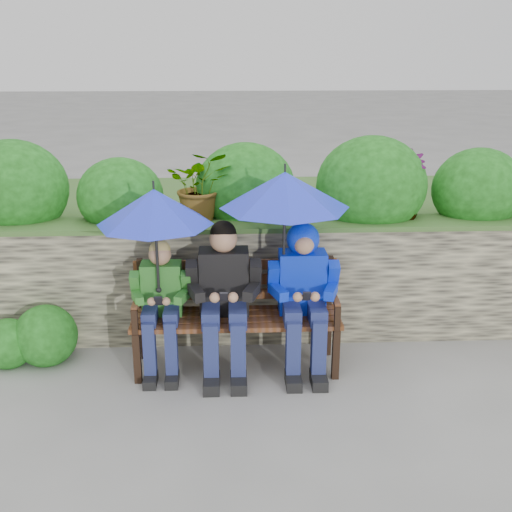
{
  "coord_description": "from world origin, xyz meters",
  "views": [
    {
      "loc": [
        -0.19,
        -4.39,
        2.46
      ],
      "look_at": [
        0.0,
        0.1,
        0.95
      ],
      "focal_mm": 45.0,
      "sensor_mm": 36.0,
      "label": 1
    }
  ],
  "objects_px": {
    "boy_left": "(161,300)",
    "umbrella_right": "(285,190)",
    "park_bench": "(236,308)",
    "boy_right": "(303,287)",
    "umbrella_left": "(155,207)",
    "boy_middle": "(224,293)"
  },
  "relations": [
    {
      "from": "umbrella_right",
      "to": "umbrella_left",
      "type": "bearing_deg",
      "value": -176.02
    },
    {
      "from": "boy_right",
      "to": "umbrella_right",
      "type": "height_order",
      "value": "umbrella_right"
    },
    {
      "from": "boy_right",
      "to": "umbrella_right",
      "type": "xyz_separation_m",
      "value": [
        -0.15,
        0.04,
        0.75
      ]
    },
    {
      "from": "boy_left",
      "to": "umbrella_left",
      "type": "bearing_deg",
      "value": -111.97
    },
    {
      "from": "umbrella_left",
      "to": "umbrella_right",
      "type": "xyz_separation_m",
      "value": [
        0.95,
        0.07,
        0.1
      ]
    },
    {
      "from": "boy_left",
      "to": "umbrella_right",
      "type": "xyz_separation_m",
      "value": [
        0.94,
        0.04,
        0.84
      ]
    },
    {
      "from": "umbrella_left",
      "to": "boy_right",
      "type": "bearing_deg",
      "value": 1.41
    },
    {
      "from": "park_bench",
      "to": "umbrella_right",
      "type": "distance_m",
      "value": 1.01
    },
    {
      "from": "park_bench",
      "to": "boy_middle",
      "type": "relative_size",
      "value": 1.36
    },
    {
      "from": "park_bench",
      "to": "boy_right",
      "type": "height_order",
      "value": "boy_right"
    },
    {
      "from": "boy_left",
      "to": "umbrella_left",
      "type": "height_order",
      "value": "umbrella_left"
    },
    {
      "from": "park_bench",
      "to": "boy_left",
      "type": "relative_size",
      "value": 1.55
    },
    {
      "from": "boy_middle",
      "to": "umbrella_right",
      "type": "xyz_separation_m",
      "value": [
        0.46,
        0.05,
        0.78
      ]
    },
    {
      "from": "boy_left",
      "to": "umbrella_left",
      "type": "distance_m",
      "value": 0.74
    },
    {
      "from": "boy_right",
      "to": "umbrella_left",
      "type": "xyz_separation_m",
      "value": [
        -1.1,
        -0.03,
        0.65
      ]
    },
    {
      "from": "boy_left",
      "to": "umbrella_left",
      "type": "relative_size",
      "value": 1.21
    },
    {
      "from": "park_bench",
      "to": "umbrella_left",
      "type": "distance_m",
      "value": 1.03
    },
    {
      "from": "boy_middle",
      "to": "umbrella_left",
      "type": "distance_m",
      "value": 0.84
    },
    {
      "from": "park_bench",
      "to": "umbrella_right",
      "type": "height_order",
      "value": "umbrella_right"
    },
    {
      "from": "boy_left",
      "to": "boy_middle",
      "type": "height_order",
      "value": "boy_middle"
    },
    {
      "from": "umbrella_left",
      "to": "umbrella_right",
      "type": "height_order",
      "value": "umbrella_right"
    },
    {
      "from": "boy_right",
      "to": "umbrella_left",
      "type": "bearing_deg",
      "value": -178.59
    }
  ]
}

